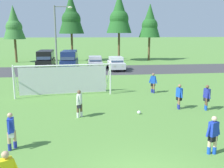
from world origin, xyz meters
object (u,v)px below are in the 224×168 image
(player_trailing_back, at_px, (213,135))
(parked_car_slot_far_left, at_px, (46,60))
(parked_car_slot_left, at_px, (69,60))
(parked_car_slot_center_left, at_px, (95,63))
(soccer_ball, at_px, (139,112))
(player_midfield_center, at_px, (153,83))
(soccer_goal, at_px, (64,78))
(player_striker_near, at_px, (11,131))
(player_winger_left, at_px, (179,97))
(parked_car_slot_center, at_px, (116,63))
(player_winger_right, at_px, (207,97))
(player_defender_far, at_px, (79,104))
(street_lamp, at_px, (58,41))

(player_trailing_back, relative_size, parked_car_slot_far_left, 0.34)
(parked_car_slot_left, distance_m, parked_car_slot_center_left, 3.45)
(soccer_ball, xyz_separation_m, player_midfield_center, (2.39, 5.28, 0.71))
(parked_car_slot_center_left, bearing_deg, parked_car_slot_left, -170.66)
(soccer_ball, xyz_separation_m, parked_car_slot_left, (-4.92, 18.84, 1.23))
(soccer_goal, distance_m, parked_car_slot_center_left, 14.07)
(player_striker_near, relative_size, player_winger_left, 1.00)
(soccer_ball, distance_m, soccer_goal, 7.60)
(parked_car_slot_center_left, relative_size, parked_car_slot_center, 1.00)
(player_winger_right, bearing_deg, parked_car_slot_center_left, 107.60)
(parked_car_slot_far_left, xyz_separation_m, parked_car_slot_center_left, (6.48, -0.20, -0.47))
(player_winger_left, bearing_deg, parked_car_slot_center, 95.52)
(player_defender_far, relative_size, parked_car_slot_left, 0.33)
(parked_car_slot_center_left, bearing_deg, parked_car_slot_far_left, 178.20)
(player_midfield_center, bearing_deg, player_defender_far, -138.13)
(player_trailing_back, relative_size, street_lamp, 0.22)
(soccer_ball, bearing_deg, parked_car_slot_center_left, 94.55)
(player_winger_right, relative_size, parked_car_slot_center_left, 0.39)
(soccer_ball, height_order, parked_car_slot_center, parked_car_slot_center)
(parked_car_slot_center, bearing_deg, player_midfield_center, -84.51)
(soccer_goal, distance_m, parked_car_slot_left, 13.11)
(player_winger_left, height_order, player_winger_right, same)
(player_winger_left, distance_m, parked_car_slot_center, 17.55)
(player_trailing_back, distance_m, parked_car_slot_left, 25.19)
(parked_car_slot_far_left, relative_size, street_lamp, 0.63)
(parked_car_slot_center, bearing_deg, parked_car_slot_center_left, 156.58)
(soccer_ball, bearing_deg, player_striker_near, -148.56)
(player_winger_right, distance_m, parked_car_slot_center, 18.21)
(parked_car_slot_center_left, bearing_deg, player_winger_right, -72.40)
(player_winger_right, bearing_deg, soccer_goal, 150.08)
(soccer_goal, bearing_deg, player_defender_far, -77.92)
(player_midfield_center, distance_m, parked_car_slot_center_left, 14.65)
(player_striker_near, relative_size, player_defender_far, 1.00)
(player_winger_left, height_order, parked_car_slot_center_left, parked_car_slot_center_left)
(player_striker_near, bearing_deg, player_winger_left, 26.91)
(player_winger_left, xyz_separation_m, parked_car_slot_center_left, (-4.37, 18.63, 0.05))
(parked_car_slot_center, distance_m, street_lamp, 9.09)
(player_striker_near, bearing_deg, player_winger_right, 21.39)
(player_winger_right, bearing_deg, street_lamp, 128.61)
(player_striker_near, distance_m, parked_car_slot_left, 22.86)
(parked_car_slot_far_left, bearing_deg, player_trailing_back, -68.53)
(soccer_goal, height_order, player_trailing_back, soccer_goal)
(player_trailing_back, bearing_deg, parked_car_slot_center, 91.63)
(player_defender_far, xyz_separation_m, parked_car_slot_center_left, (2.07, 19.49, 0.05))
(player_midfield_center, bearing_deg, player_striker_near, -133.82)
(parked_car_slot_far_left, bearing_deg, soccer_goal, -77.14)
(soccer_goal, height_order, player_defender_far, soccer_goal)
(player_winger_right, height_order, parked_car_slot_left, parked_car_slot_left)
(player_midfield_center, height_order, street_lamp, street_lamp)
(player_winger_right, bearing_deg, soccer_ball, -175.68)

